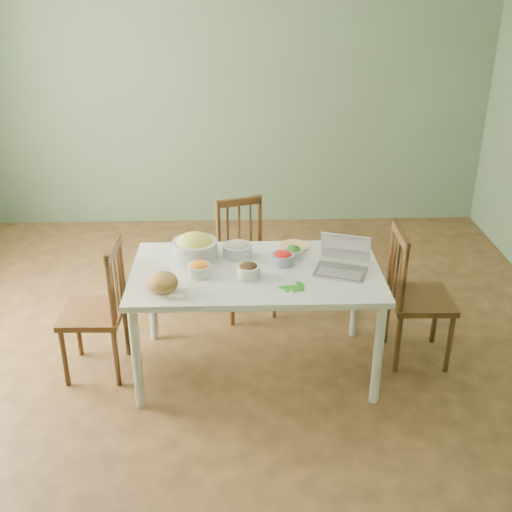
{
  "coord_description": "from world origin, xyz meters",
  "views": [
    {
      "loc": [
        -0.0,
        -3.74,
        2.57
      ],
      "look_at": [
        0.11,
        -0.16,
        0.85
      ],
      "focal_mm": 44.34,
      "sensor_mm": 36.0,
      "label": 1
    }
  ],
  "objects_px": {
    "chair_far": "(246,260)",
    "bowl_squash": "(195,247)",
    "bread_boule": "(162,282)",
    "laptop": "(341,258)",
    "chair_right": "(421,296)",
    "dining_table": "(256,320)",
    "chair_left": "(92,310)"
  },
  "relations": [
    {
      "from": "chair_far",
      "to": "bowl_squash",
      "type": "xyz_separation_m",
      "value": [
        -0.35,
        -0.58,
        0.39
      ]
    },
    {
      "from": "bread_boule",
      "to": "laptop",
      "type": "relative_size",
      "value": 0.59
    },
    {
      "from": "chair_right",
      "to": "bread_boule",
      "type": "distance_m",
      "value": 1.75
    },
    {
      "from": "bread_boule",
      "to": "dining_table",
      "type": "bearing_deg",
      "value": 25.13
    },
    {
      "from": "chair_far",
      "to": "laptop",
      "type": "relative_size",
      "value": 2.79
    },
    {
      "from": "bread_boule",
      "to": "laptop",
      "type": "bearing_deg",
      "value": 10.8
    },
    {
      "from": "chair_right",
      "to": "laptop",
      "type": "distance_m",
      "value": 0.71
    },
    {
      "from": "chair_far",
      "to": "chair_left",
      "type": "xyz_separation_m",
      "value": [
        -1.02,
        -0.75,
        0.02
      ]
    },
    {
      "from": "laptop",
      "to": "bread_boule",
      "type": "bearing_deg",
      "value": -150.03
    },
    {
      "from": "chair_right",
      "to": "bowl_squash",
      "type": "height_order",
      "value": "chair_right"
    },
    {
      "from": "dining_table",
      "to": "chair_left",
      "type": "height_order",
      "value": "chair_left"
    },
    {
      "from": "bread_boule",
      "to": "bowl_squash",
      "type": "bearing_deg",
      "value": 69.45
    },
    {
      "from": "chair_far",
      "to": "chair_right",
      "type": "distance_m",
      "value": 1.34
    },
    {
      "from": "dining_table",
      "to": "chair_right",
      "type": "distance_m",
      "value": 1.13
    },
    {
      "from": "chair_far",
      "to": "bread_boule",
      "type": "height_order",
      "value": "chair_far"
    },
    {
      "from": "chair_far",
      "to": "bread_boule",
      "type": "relative_size",
      "value": 4.72
    },
    {
      "from": "dining_table",
      "to": "chair_left",
      "type": "distance_m",
      "value": 1.07
    },
    {
      "from": "chair_right",
      "to": "bowl_squash",
      "type": "xyz_separation_m",
      "value": [
        -1.51,
        0.09,
        0.35
      ]
    },
    {
      "from": "chair_far",
      "to": "bowl_squash",
      "type": "distance_m",
      "value": 0.77
    },
    {
      "from": "chair_far",
      "to": "chair_right",
      "type": "relative_size",
      "value": 0.92
    },
    {
      "from": "chair_far",
      "to": "chair_right",
      "type": "xyz_separation_m",
      "value": [
        1.17,
        -0.66,
        0.04
      ]
    },
    {
      "from": "chair_left",
      "to": "laptop",
      "type": "distance_m",
      "value": 1.65
    },
    {
      "from": "dining_table",
      "to": "chair_right",
      "type": "relative_size",
      "value": 1.65
    },
    {
      "from": "chair_left",
      "to": "bread_boule",
      "type": "relative_size",
      "value": 4.94
    },
    {
      "from": "laptop",
      "to": "bowl_squash",
      "type": "bearing_deg",
      "value": -175.19
    },
    {
      "from": "chair_right",
      "to": "bowl_squash",
      "type": "relative_size",
      "value": 3.25
    },
    {
      "from": "dining_table",
      "to": "laptop",
      "type": "bearing_deg",
      "value": -5.97
    },
    {
      "from": "chair_left",
      "to": "bread_boule",
      "type": "bearing_deg",
      "value": 63.12
    },
    {
      "from": "dining_table",
      "to": "bowl_squash",
      "type": "distance_m",
      "value": 0.63
    },
    {
      "from": "dining_table",
      "to": "chair_right",
      "type": "xyz_separation_m",
      "value": [
        1.12,
        0.1,
        0.11
      ]
    },
    {
      "from": "chair_far",
      "to": "chair_right",
      "type": "bearing_deg",
      "value": -47.25
    },
    {
      "from": "chair_left",
      "to": "laptop",
      "type": "bearing_deg",
      "value": 89.07
    }
  ]
}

